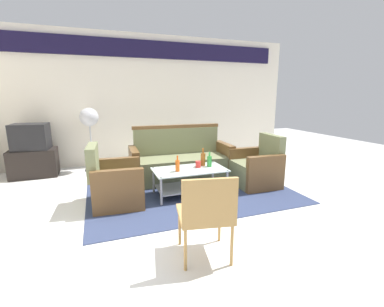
% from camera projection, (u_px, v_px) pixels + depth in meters
% --- Properties ---
extents(ground_plane, '(14.00, 14.00, 0.00)m').
position_uv_depth(ground_plane, '(208.00, 211.00, 3.52)').
color(ground_plane, white).
extents(wall_back, '(6.52, 0.19, 2.80)m').
position_uv_depth(wall_back, '(156.00, 97.00, 6.00)').
color(wall_back, silver).
rests_on(wall_back, ground).
extents(rug, '(3.14, 2.17, 0.01)m').
position_uv_depth(rug, '(191.00, 191.00, 4.22)').
color(rug, '#2D3856').
rests_on(rug, ground).
extents(couch, '(1.82, 0.79, 0.96)m').
position_uv_depth(couch, '(181.00, 162.00, 4.80)').
color(couch, '#6B704C').
rests_on(couch, rug).
extents(armchair_left, '(0.75, 0.81, 0.85)m').
position_uv_depth(armchair_left, '(115.00, 184.00, 3.70)').
color(armchair_left, '#6B704C').
rests_on(armchair_left, rug).
extents(armchair_right, '(0.72, 0.78, 0.85)m').
position_uv_depth(armchair_right, '(256.00, 169.00, 4.48)').
color(armchair_right, '#6B704C').
rests_on(armchair_right, rug).
extents(coffee_table, '(1.10, 0.60, 0.40)m').
position_uv_depth(coffee_table, '(190.00, 178.00, 4.05)').
color(coffee_table, silver).
rests_on(coffee_table, rug).
extents(bottle_orange, '(0.06, 0.06, 0.24)m').
position_uv_depth(bottle_orange, '(178.00, 165.00, 3.88)').
color(bottle_orange, '#D85919').
rests_on(bottle_orange, coffee_table).
extents(bottle_brown, '(0.07, 0.07, 0.28)m').
position_uv_depth(bottle_brown, '(203.00, 159.00, 4.19)').
color(bottle_brown, brown).
rests_on(bottle_brown, coffee_table).
extents(bottle_green, '(0.07, 0.07, 0.23)m').
position_uv_depth(bottle_green, '(209.00, 161.00, 4.15)').
color(bottle_green, '#2D8C38').
rests_on(bottle_green, coffee_table).
extents(cup, '(0.08, 0.08, 0.10)m').
position_uv_depth(cup, '(198.00, 164.00, 4.10)').
color(cup, red).
rests_on(cup, coffee_table).
extents(tv_stand, '(0.80, 0.50, 0.52)m').
position_uv_depth(tv_stand, '(34.00, 163.00, 4.98)').
color(tv_stand, black).
rests_on(tv_stand, ground).
extents(television, '(0.64, 0.50, 0.48)m').
position_uv_depth(television, '(31.00, 137.00, 4.87)').
color(television, black).
rests_on(television, tv_stand).
extents(pedestal_fan, '(0.36, 0.36, 1.27)m').
position_uv_depth(pedestal_fan, '(89.00, 121.00, 5.21)').
color(pedestal_fan, '#2D2D33').
rests_on(pedestal_fan, ground).
extents(wicker_chair, '(0.56, 0.56, 0.84)m').
position_uv_depth(wicker_chair, '(206.00, 211.00, 2.38)').
color(wicker_chair, '#AD844C').
rests_on(wicker_chair, ground).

